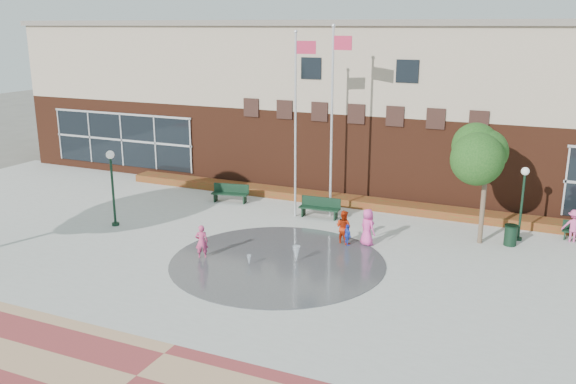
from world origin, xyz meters
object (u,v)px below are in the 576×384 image
at_px(flagpole_left, 296,116).
at_px(flagpole_right, 333,113).
at_px(trash_can, 511,235).
at_px(bench_left, 230,197).
at_px(child_splash, 202,242).

bearing_deg(flagpole_left, flagpole_right, 19.34).
bearing_deg(trash_can, bench_left, 176.60).
height_order(trash_can, child_splash, child_splash).
height_order(flagpole_left, child_splash, flagpole_left).
bearing_deg(flagpole_right, flagpole_left, -137.72).
height_order(flagpole_right, trash_can, flagpole_right).
bearing_deg(trash_can, child_splash, -149.48).
xyz_separation_m(flagpole_right, child_splash, (-2.76, -7.24, -4.34)).
height_order(flagpole_left, trash_can, flagpole_left).
relative_size(flagpole_right, child_splash, 6.54).
bearing_deg(trash_can, flagpole_left, 179.95).
distance_m(flagpole_right, bench_left, 7.34).
height_order(flagpole_left, bench_left, flagpole_left).
distance_m(flagpole_right, child_splash, 8.88).
bearing_deg(flagpole_left, bench_left, 162.49).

